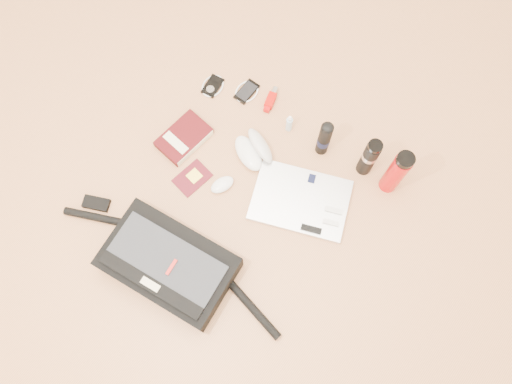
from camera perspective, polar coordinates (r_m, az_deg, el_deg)
ground at (r=1.99m, az=-2.89°, el=-1.98°), size 4.00×4.00×0.00m
messenger_bag at (r=1.90m, az=-10.01°, el=-8.09°), size 0.97×0.35×0.13m
laptop at (r=1.99m, az=5.13°, el=-0.99°), size 0.45×0.39×0.04m
book at (r=2.10m, az=-8.23°, el=6.13°), size 0.16×0.23×0.04m
passport at (r=2.04m, az=-7.28°, el=1.61°), size 0.12×0.15×0.01m
mouse at (r=2.01m, az=-3.88°, el=0.84°), size 0.09×0.12×0.03m
sunglasses_case at (r=2.04m, az=-0.22°, el=4.89°), size 0.22×0.20×0.10m
ipod at (r=2.22m, az=-4.97°, el=11.96°), size 0.10×0.11×0.01m
phone at (r=2.19m, az=-1.07°, el=11.41°), size 0.09×0.12×0.01m
inhaler at (r=2.16m, az=1.71°, el=10.52°), size 0.06×0.12×0.03m
spray_bottle at (r=2.08m, az=3.82°, el=7.79°), size 0.03×0.03×0.10m
aerosol_can at (r=2.00m, az=7.82°, el=6.09°), size 0.05×0.05×0.22m
thermos_black at (r=1.98m, az=12.80°, el=3.88°), size 0.07×0.07×0.23m
thermos_red at (r=1.96m, az=15.72°, el=2.16°), size 0.09×0.09×0.27m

